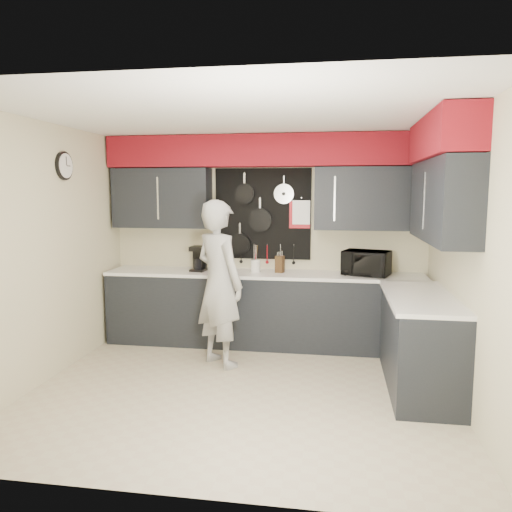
% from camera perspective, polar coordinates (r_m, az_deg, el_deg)
% --- Properties ---
extents(ground, '(4.00, 4.00, 0.00)m').
position_cam_1_polar(ground, '(5.02, -1.62, -15.01)').
color(ground, '#BFB494').
rests_on(ground, ground).
extents(back_wall_assembly, '(4.00, 0.36, 2.60)m').
position_cam_1_polar(back_wall_assembly, '(6.22, 1.16, 8.31)').
color(back_wall_assembly, beige).
rests_on(back_wall_assembly, ground).
extents(right_wall_assembly, '(0.36, 3.50, 2.60)m').
position_cam_1_polar(right_wall_assembly, '(4.92, 20.82, 7.28)').
color(right_wall_assembly, beige).
rests_on(right_wall_assembly, ground).
extents(left_wall_assembly, '(0.05, 3.50, 2.60)m').
position_cam_1_polar(left_wall_assembly, '(5.42, -22.83, 0.71)').
color(left_wall_assembly, beige).
rests_on(left_wall_assembly, ground).
extents(base_cabinets, '(3.95, 2.20, 0.92)m').
position_cam_1_polar(base_cabinets, '(5.88, 5.17, -6.94)').
color(base_cabinets, black).
rests_on(base_cabinets, ground).
extents(microwave, '(0.61, 0.51, 0.29)m').
position_cam_1_polar(microwave, '(6.07, 12.48, -0.78)').
color(microwave, black).
rests_on(microwave, base_cabinets).
extents(knife_block, '(0.12, 0.12, 0.21)m').
position_cam_1_polar(knife_block, '(6.13, 2.73, -0.95)').
color(knife_block, '#352011').
rests_on(knife_block, base_cabinets).
extents(utensil_crock, '(0.12, 0.12, 0.15)m').
position_cam_1_polar(utensil_crock, '(6.16, -0.06, -1.14)').
color(utensil_crock, white).
rests_on(utensil_crock, base_cabinets).
extents(coffee_maker, '(0.19, 0.22, 0.31)m').
position_cam_1_polar(coffee_maker, '(6.29, -6.56, -0.22)').
color(coffee_maker, black).
rests_on(coffee_maker, base_cabinets).
extents(person, '(0.79, 0.76, 1.82)m').
position_cam_1_polar(person, '(5.47, -4.22, -3.16)').
color(person, '#AEAFAC').
rests_on(person, ground).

